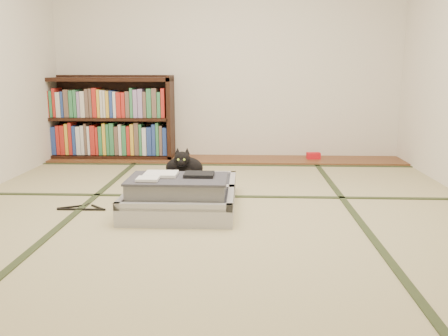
{
  "coord_description": "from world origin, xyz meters",
  "views": [
    {
      "loc": [
        0.21,
        -3.33,
        1.01
      ],
      "look_at": [
        0.05,
        0.35,
        0.25
      ],
      "focal_mm": 38.0,
      "sensor_mm": 36.0,
      "label": 1
    }
  ],
  "objects": [
    {
      "name": "room_shell",
      "position": [
        0.0,
        0.0,
        1.46
      ],
      "size": [
        4.5,
        4.5,
        4.5
      ],
      "color": "white",
      "rests_on": "ground"
    },
    {
      "name": "floor",
      "position": [
        0.0,
        0.0,
        0.0
      ],
      "size": [
        4.5,
        4.5,
        0.0
      ],
      "primitive_type": "plane",
      "color": "tan",
      "rests_on": "ground"
    },
    {
      "name": "cat",
      "position": [
        -0.27,
        0.35,
        0.25
      ],
      "size": [
        0.35,
        0.35,
        0.28
      ],
      "color": "black",
      "rests_on": "suitcase"
    },
    {
      "name": "red_item",
      "position": [
        1.0,
        2.03,
        0.06
      ],
      "size": [
        0.16,
        0.1,
        0.07
      ],
      "primitive_type": "cube",
      "rotation": [
        0.0,
        0.0,
        0.06
      ],
      "color": "red",
      "rests_on": "wood_strip"
    },
    {
      "name": "bookcase",
      "position": [
        -1.37,
        2.07,
        0.45
      ],
      "size": [
        1.52,
        0.35,
        0.97
      ],
      "color": "black",
      "rests_on": "wood_strip"
    },
    {
      "name": "cable_coil",
      "position": [
        -0.09,
        0.38,
        0.16
      ],
      "size": [
        0.11,
        0.11,
        0.03
      ],
      "color": "white",
      "rests_on": "suitcase"
    },
    {
      "name": "wood_strip",
      "position": [
        0.0,
        2.0,
        0.01
      ],
      "size": [
        4.0,
        0.5,
        0.02
      ],
      "primitive_type": "cube",
      "color": "brown",
      "rests_on": "ground"
    },
    {
      "name": "hanger",
      "position": [
        -0.99,
        0.0,
        0.01
      ],
      "size": [
        0.37,
        0.17,
        0.01
      ],
      "color": "black",
      "rests_on": "floor"
    },
    {
      "name": "suitcase",
      "position": [
        -0.25,
        0.06,
        0.11
      ],
      "size": [
        0.78,
        1.04,
        0.31
      ],
      "color": "#A4A4A9",
      "rests_on": "floor"
    },
    {
      "name": "tatami_borders",
      "position": [
        0.0,
        0.49,
        0.0
      ],
      "size": [
        4.0,
        4.5,
        0.01
      ],
      "color": "#2D381E",
      "rests_on": "ground"
    }
  ]
}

